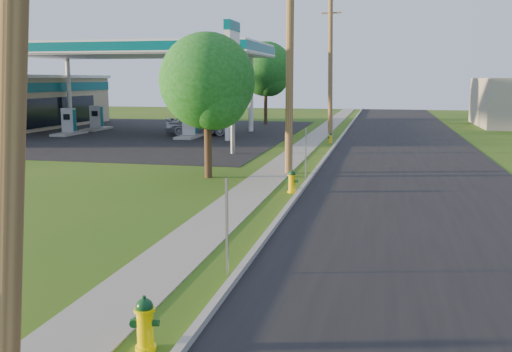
{
  "coord_description": "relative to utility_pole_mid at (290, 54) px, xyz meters",
  "views": [
    {
      "loc": [
        3.24,
        -6.49,
        3.94
      ],
      "look_at": [
        0.0,
        8.0,
        1.4
      ],
      "focal_mm": 40.0,
      "sensor_mm": 36.0,
      "label": 1
    }
  ],
  "objects": [
    {
      "name": "fuel_pump_nw",
      "position": [
        -17.9,
        13.0,
        -4.23
      ],
      "size": [
        1.2,
        3.2,
        1.9
      ],
      "color": "gray",
      "rests_on": "ground"
    },
    {
      "name": "car_silver",
      "position": [
        -8.84,
        15.07,
        -4.13
      ],
      "size": [
        5.02,
        2.46,
        1.65
      ],
      "primitive_type": "imported",
      "rotation": [
        0.0,
        0.0,
        1.68
      ],
      "color": "#B2B5BA",
      "rests_on": "ground"
    },
    {
      "name": "hydrant_near",
      "position": [
        0.55,
        -16.2,
        -4.54
      ],
      "size": [
        0.43,
        0.39,
        0.84
      ],
      "color": "#FFDF00",
      "rests_on": "ground"
    },
    {
      "name": "road",
      "position": [
        5.1,
        -7.0,
        -4.94
      ],
      "size": [
        8.0,
        120.0,
        0.02
      ],
      "primitive_type": "cube",
      "color": "black",
      "rests_on": "ground"
    },
    {
      "name": "fuel_pump_ne",
      "position": [
        -8.9,
        13.0,
        -4.23
      ],
      "size": [
        1.2,
        3.2,
        1.9
      ],
      "color": "gray",
      "rests_on": "ground"
    },
    {
      "name": "tree_verge",
      "position": [
        -2.9,
        -1.83,
        -1.25
      ],
      "size": [
        3.8,
        3.8,
        5.76
      ],
      "color": "#3D2C1C",
      "rests_on": "ground"
    },
    {
      "name": "fuel_pump_se",
      "position": [
        -8.9,
        17.0,
        -4.23
      ],
      "size": [
        1.2,
        3.2,
        1.9
      ],
      "color": "gray",
      "rests_on": "ground"
    },
    {
      "name": "sidewalk",
      "position": [
        -0.65,
        -7.0,
        -4.94
      ],
      "size": [
        1.5,
        120.0,
        0.03
      ],
      "primitive_type": "cube",
      "color": "gray",
      "rests_on": "ground"
    },
    {
      "name": "curb",
      "position": [
        1.1,
        -7.0,
        -4.88
      ],
      "size": [
        0.15,
        120.0,
        0.15
      ],
      "primitive_type": "cube",
      "color": "gray",
      "rests_on": "ground"
    },
    {
      "name": "sign_post_near",
      "position": [
        0.85,
        -12.8,
        -3.95
      ],
      "size": [
        0.05,
        0.04,
        2.0
      ],
      "primitive_type": "cube",
      "color": "gray",
      "rests_on": "ground"
    },
    {
      "name": "sign_post_far",
      "position": [
        0.85,
        11.2,
        -3.95
      ],
      "size": [
        0.05,
        0.04,
        2.0
      ],
      "primitive_type": "cube",
      "color": "gray",
      "rests_on": "ground"
    },
    {
      "name": "utility_pole_mid",
      "position": [
        0.0,
        0.0,
        0.0
      ],
      "size": [
        1.4,
        0.32,
        9.8
      ],
      "color": "brown",
      "rests_on": "ground"
    },
    {
      "name": "tree_lot",
      "position": [
        -6.2,
        25.66,
        -0.36
      ],
      "size": [
        4.71,
        4.71,
        7.14
      ],
      "color": "#3D2C1C",
      "rests_on": "ground"
    },
    {
      "name": "hydrant_far",
      "position": [
        0.69,
        11.87,
        -4.63
      ],
      "size": [
        0.34,
        0.3,
        0.66
      ],
      "color": "yellow",
      "rests_on": "ground"
    },
    {
      "name": "utility_pole_far",
      "position": [
        0.0,
        18.0,
        -0.15
      ],
      "size": [
        1.4,
        0.32,
        9.5
      ],
      "color": "brown",
      "rests_on": "ground"
    },
    {
      "name": "gas_canopy",
      "position": [
        -13.4,
        15.0,
        0.94
      ],
      "size": [
        18.18,
        9.18,
        6.4
      ],
      "color": "silver",
      "rests_on": "ground"
    },
    {
      "name": "fuel_pump_sw",
      "position": [
        -17.9,
        17.0,
        -4.23
      ],
      "size": [
        1.2,
        3.2,
        1.9
      ],
      "color": "gray",
      "rests_on": "ground"
    },
    {
      "name": "price_pylon",
      "position": [
        -3.9,
        5.5,
        0.48
      ],
      "size": [
        0.34,
        2.04,
        6.85
      ],
      "color": "gray",
      "rests_on": "ground"
    },
    {
      "name": "hydrant_mid",
      "position": [
        0.79,
        -4.13,
        -4.55
      ],
      "size": [
        0.43,
        0.38,
        0.83
      ],
      "color": "yellow",
      "rests_on": "ground"
    },
    {
      "name": "forecourt",
      "position": [
        -15.4,
        15.0,
        -4.94
      ],
      "size": [
        26.0,
        28.0,
        0.02
      ],
      "primitive_type": "cube",
      "color": "black",
      "rests_on": "ground"
    },
    {
      "name": "sign_post_mid",
      "position": [
        0.85,
        -1.0,
        -3.95
      ],
      "size": [
        0.05,
        0.04,
        2.0
      ],
      "primitive_type": "cube",
      "color": "gray",
      "rests_on": "ground"
    }
  ]
}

